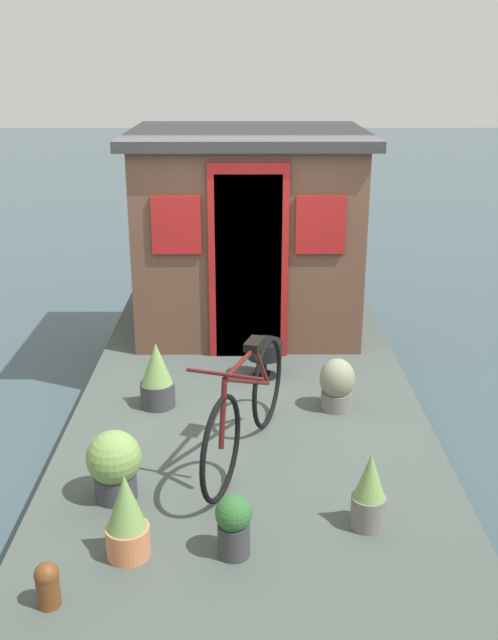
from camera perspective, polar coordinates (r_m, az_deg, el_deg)
ground_plane at (r=6.43m, az=-0.01°, el=-9.43°), size 60.00×60.00×0.00m
houseboat_deck at (r=6.32m, az=-0.01°, el=-7.47°), size 5.66×2.78×0.49m
houseboat_cabin at (r=7.51m, az=-0.08°, el=7.12°), size 2.11×2.33×1.98m
bicycle at (r=5.05m, az=-0.21°, el=-6.85°), size 1.64×0.66×0.83m
potted_plant_mint at (r=5.84m, az=6.89°, el=-5.00°), size 0.28×0.28×0.43m
potted_plant_succulent at (r=4.23m, az=-1.20°, el=-15.66°), size 0.21×0.21×0.38m
potted_plant_lavender at (r=5.88m, az=-7.20°, el=-4.39°), size 0.28×0.28×0.54m
potted_plant_geranium at (r=4.76m, az=-10.48°, el=-10.99°), size 0.35×0.35×0.46m
potted_plant_basil at (r=4.25m, az=-9.54°, el=-14.97°), size 0.25×0.25×0.52m
potted_plant_rosemary at (r=4.48m, az=9.37°, el=-13.13°), size 0.21×0.21×0.49m
charcoal_grill at (r=6.36m, az=1.24°, el=-2.46°), size 0.30×0.30×0.33m
mooring_bollard at (r=4.07m, az=-15.46°, el=-19.18°), size 0.13×0.13×0.25m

